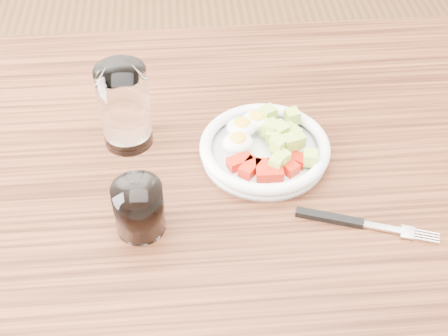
% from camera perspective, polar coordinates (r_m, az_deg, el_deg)
% --- Properties ---
extents(dining_table, '(1.50, 0.90, 0.77)m').
position_cam_1_polar(dining_table, '(1.02, 0.61, -5.57)').
color(dining_table, brown).
rests_on(dining_table, ground).
extents(bowl, '(0.21, 0.21, 0.05)m').
position_cam_1_polar(bowl, '(0.98, 3.73, 1.95)').
color(bowl, white).
rests_on(bowl, dining_table).
extents(fork, '(0.20, 0.08, 0.01)m').
position_cam_1_polar(fork, '(0.91, 11.34, -4.80)').
color(fork, black).
rests_on(fork, dining_table).
extents(water_glass, '(0.08, 0.08, 0.14)m').
position_cam_1_polar(water_glass, '(0.99, -9.09, 5.53)').
color(water_glass, white).
rests_on(water_glass, dining_table).
extents(coffee_glass, '(0.07, 0.07, 0.08)m').
position_cam_1_polar(coffee_glass, '(0.87, -7.79, -3.70)').
color(coffee_glass, white).
rests_on(coffee_glass, dining_table).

